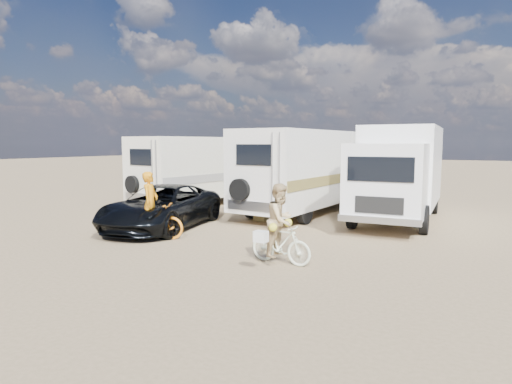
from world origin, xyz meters
The scene contains 12 objects.
ground centered at (0.00, 0.00, 0.00)m, with size 140.00×140.00×0.00m, color #927957.
rv_main centered at (0.20, 6.55, 1.65)m, with size 2.45×7.90×3.30m, color white, non-canonical shape.
rv_left centered at (-4.85, 6.74, 1.54)m, with size 2.31×7.91×3.07m, color white, non-canonical shape.
box_truck centered at (3.79, 6.54, 1.71)m, with size 2.49×7.46×3.43m, color white, non-canonical shape.
dark_suv centered at (-2.60, 1.06, 0.71)m, with size 2.37×5.14×1.43m, color black.
bike_man centered at (-1.78, -0.31, 0.52)m, with size 0.69×1.99×1.05m, color orange.
bike_woman centered at (2.78, -0.78, 0.47)m, with size 0.45×1.58×0.95m, color silver.
rider_man centered at (-1.78, -0.31, 0.90)m, with size 0.66×0.43×1.81m, color orange.
rider_woman centered at (2.78, -0.78, 0.85)m, with size 0.83×0.65×1.71m, color tan.
bike_parked centered at (4.15, 5.37, 0.49)m, with size 0.64×1.85×0.97m, color #282A27.
cooler centered at (-2.92, 2.85, 0.20)m, with size 0.50×0.36×0.40m, color navy.
crate centered at (-0.44, 3.97, 0.19)m, with size 0.47×0.47×0.38m, color olive.
Camera 1 is at (7.39, -9.77, 2.82)m, focal length 30.87 mm.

